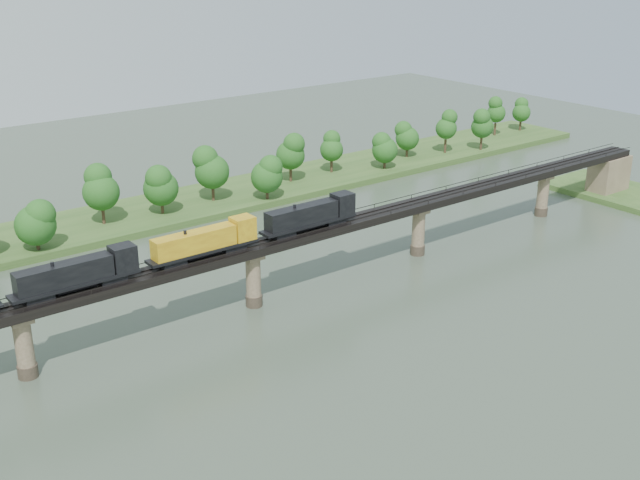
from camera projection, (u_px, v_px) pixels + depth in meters
ground at (365, 374)px, 119.61m from camera, size 400.00×400.00×0.00m
far_bank at (121, 220)px, 182.22m from camera, size 300.00×24.00×1.60m
bridge at (253, 277)px, 139.87m from camera, size 236.00×30.00×11.50m
bridge_superstructure at (252, 243)px, 137.61m from camera, size 220.00×4.90×0.75m
far_treeline at (91, 198)px, 171.37m from camera, size 289.06×17.54×13.60m
freight_train at (164, 253)px, 127.29m from camera, size 79.75×3.11×5.49m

